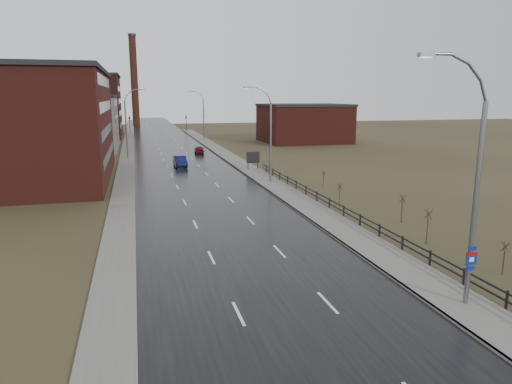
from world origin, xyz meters
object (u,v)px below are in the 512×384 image
billboard (253,158)px  car_far (199,150)px  streetlight_main (471,187)px  car_near (180,162)px

billboard → car_far: bearing=102.7°
streetlight_main → car_far: bearing=93.6°
billboard → car_far: size_ratio=0.65×
streetlight_main → billboard: streetlight_main is taller
billboard → car_near: size_ratio=0.55×
streetlight_main → car_near: streetlight_main is taller
car_near → car_far: (4.88, 15.25, -0.10)m
streetlight_main → car_far: 64.79m
billboard → car_near: billboard is taller
billboard → car_near: (-9.58, 5.62, -0.96)m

